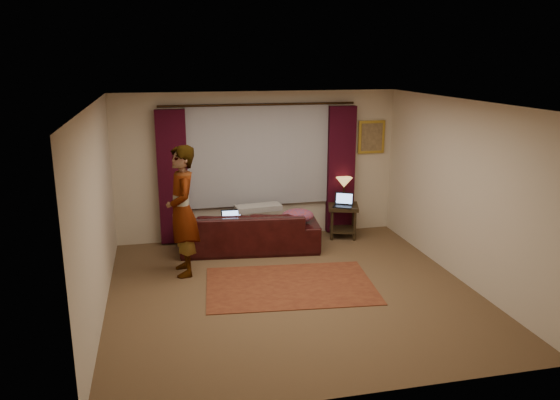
% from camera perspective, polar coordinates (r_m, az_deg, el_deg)
% --- Properties ---
extents(floor, '(5.00, 5.00, 0.01)m').
position_cam_1_polar(floor, '(7.73, 1.26, -9.50)').
color(floor, brown).
rests_on(floor, ground).
extents(ceiling, '(5.00, 5.00, 0.02)m').
position_cam_1_polar(ceiling, '(7.07, 1.38, 10.13)').
color(ceiling, silver).
rests_on(ceiling, ground).
extents(wall_back, '(5.00, 0.02, 2.60)m').
position_cam_1_polar(wall_back, '(9.67, -2.28, 3.60)').
color(wall_back, beige).
rests_on(wall_back, ground).
extents(wall_front, '(5.00, 0.02, 2.60)m').
position_cam_1_polar(wall_front, '(5.02, 8.30, -7.25)').
color(wall_front, beige).
rests_on(wall_front, ground).
extents(wall_left, '(0.02, 5.00, 2.60)m').
position_cam_1_polar(wall_left, '(7.13, -18.58, -1.24)').
color(wall_left, beige).
rests_on(wall_left, ground).
extents(wall_right, '(0.02, 5.00, 2.60)m').
position_cam_1_polar(wall_right, '(8.25, 18.42, 0.88)').
color(wall_right, beige).
rests_on(wall_right, ground).
extents(sheer_curtain, '(2.50, 0.05, 1.80)m').
position_cam_1_polar(sheer_curtain, '(9.58, -2.23, 4.70)').
color(sheer_curtain, '#9A9BA2').
rests_on(sheer_curtain, wall_back).
extents(drape_left, '(0.50, 0.14, 2.30)m').
position_cam_1_polar(drape_left, '(9.44, -11.15, 2.30)').
color(drape_left, '#320714').
rests_on(drape_left, floor).
extents(drape_right, '(0.50, 0.14, 2.30)m').
position_cam_1_polar(drape_right, '(9.97, 6.36, 3.15)').
color(drape_right, '#320714').
rests_on(drape_right, floor).
extents(curtain_rod, '(0.04, 0.04, 3.40)m').
position_cam_1_polar(curtain_rod, '(9.42, -2.23, 9.93)').
color(curtain_rod, black).
rests_on(curtain_rod, wall_back).
extents(picture_frame, '(0.50, 0.04, 0.60)m').
position_cam_1_polar(picture_frame, '(10.16, 9.53, 6.52)').
color(picture_frame, gold).
rests_on(picture_frame, wall_back).
extents(sofa, '(2.39, 1.24, 0.93)m').
position_cam_1_polar(sofa, '(9.17, -3.18, -2.45)').
color(sofa, black).
rests_on(sofa, floor).
extents(throw_blanket, '(0.80, 0.39, 0.09)m').
position_cam_1_polar(throw_blanket, '(9.24, -2.30, 0.69)').
color(throw_blanket, '#979591').
rests_on(throw_blanket, sofa).
extents(clothing_pile, '(0.57, 0.45, 0.23)m').
position_cam_1_polar(clothing_pile, '(9.14, 1.84, -1.72)').
color(clothing_pile, '#7C3952').
rests_on(clothing_pile, sofa).
extents(laptop_sofa, '(0.36, 0.39, 0.25)m').
position_cam_1_polar(laptop_sofa, '(8.98, -5.02, -2.02)').
color(laptop_sofa, black).
rests_on(laptop_sofa, sofa).
extents(area_rug, '(2.52, 1.81, 0.01)m').
position_cam_1_polar(area_rug, '(7.89, 1.06, -8.90)').
color(area_rug, brown).
rests_on(area_rug, floor).
extents(end_table, '(0.65, 0.65, 0.60)m').
position_cam_1_polar(end_table, '(9.90, 6.58, -2.18)').
color(end_table, black).
rests_on(end_table, floor).
extents(tiffany_lamp, '(0.39, 0.39, 0.47)m').
position_cam_1_polar(tiffany_lamp, '(9.88, 6.68, 1.00)').
color(tiffany_lamp, olive).
rests_on(tiffany_lamp, end_table).
extents(laptop_table, '(0.45, 0.47, 0.24)m').
position_cam_1_polar(laptop_table, '(9.66, 6.59, -0.04)').
color(laptop_table, black).
rests_on(laptop_table, end_table).
extents(person, '(0.63, 0.63, 1.94)m').
position_cam_1_polar(person, '(8.13, -10.17, -1.16)').
color(person, '#979591').
rests_on(person, floor).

